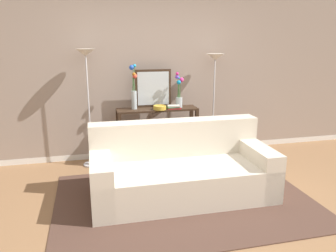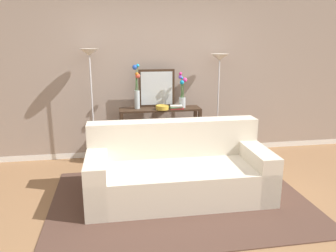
{
  "view_description": "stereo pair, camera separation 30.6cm",
  "coord_description": "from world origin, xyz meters",
  "px_view_note": "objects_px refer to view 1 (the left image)",
  "views": [
    {
      "loc": [
        -1.01,
        -3.14,
        1.88
      ],
      "look_at": [
        0.02,
        1.11,
        0.73
      ],
      "focal_mm": 35.68,
      "sensor_mm": 36.0,
      "label": 1
    },
    {
      "loc": [
        -0.71,
        -3.2,
        1.88
      ],
      "look_at": [
        0.02,
        1.11,
        0.73
      ],
      "focal_mm": 35.68,
      "sensor_mm": 36.0,
      "label": 2
    }
  ],
  "objects_px": {
    "couch": "(181,171)",
    "fruit_bowl": "(160,107)",
    "book_stack": "(173,107)",
    "wall_mirror": "(153,88)",
    "vase_short_flowers": "(179,93)",
    "book_row_under_console": "(140,159)",
    "vase_tall_flowers": "(134,89)",
    "floor_lamp_left": "(87,75)",
    "floor_lamp_right": "(214,77)",
    "console_table": "(157,126)"
  },
  "relations": [
    {
      "from": "couch",
      "to": "fruit_bowl",
      "type": "bearing_deg",
      "value": 90.84
    },
    {
      "from": "couch",
      "to": "fruit_bowl",
      "type": "height_order",
      "value": "fruit_bowl"
    },
    {
      "from": "book_stack",
      "to": "wall_mirror",
      "type": "bearing_deg",
      "value": 141.12
    },
    {
      "from": "vase_short_flowers",
      "to": "book_row_under_console",
      "type": "relative_size",
      "value": 1.26
    },
    {
      "from": "vase_tall_flowers",
      "to": "floor_lamp_left",
      "type": "bearing_deg",
      "value": 177.9
    },
    {
      "from": "vase_tall_flowers",
      "to": "vase_short_flowers",
      "type": "bearing_deg",
      "value": -2.67
    },
    {
      "from": "vase_tall_flowers",
      "to": "fruit_bowl",
      "type": "xyz_separation_m",
      "value": [
        0.36,
        -0.13,
        -0.27
      ]
    },
    {
      "from": "floor_lamp_left",
      "to": "book_stack",
      "type": "xyz_separation_m",
      "value": [
        1.25,
        -0.14,
        -0.5
      ]
    },
    {
      "from": "vase_tall_flowers",
      "to": "fruit_bowl",
      "type": "bearing_deg",
      "value": -19.89
    },
    {
      "from": "floor_lamp_right",
      "to": "vase_short_flowers",
      "type": "bearing_deg",
      "value": -174.51
    },
    {
      "from": "wall_mirror",
      "to": "book_row_under_console",
      "type": "bearing_deg",
      "value": -152.09
    },
    {
      "from": "couch",
      "to": "wall_mirror",
      "type": "relative_size",
      "value": 3.74
    },
    {
      "from": "couch",
      "to": "vase_short_flowers",
      "type": "bearing_deg",
      "value": 75.74
    },
    {
      "from": "console_table",
      "to": "book_stack",
      "type": "distance_m",
      "value": 0.39
    },
    {
      "from": "console_table",
      "to": "vase_tall_flowers",
      "type": "xyz_separation_m",
      "value": [
        -0.35,
        0.04,
        0.57
      ]
    },
    {
      "from": "floor_lamp_right",
      "to": "vase_tall_flowers",
      "type": "bearing_deg",
      "value": -178.9
    },
    {
      "from": "floor_lamp_left",
      "to": "floor_lamp_right",
      "type": "relative_size",
      "value": 1.05
    },
    {
      "from": "book_row_under_console",
      "to": "floor_lamp_left",
      "type": "bearing_deg",
      "value": 175.24
    },
    {
      "from": "console_table",
      "to": "book_row_under_console",
      "type": "height_order",
      "value": "console_table"
    },
    {
      "from": "book_stack",
      "to": "console_table",
      "type": "bearing_deg",
      "value": 160.63
    },
    {
      "from": "couch",
      "to": "floor_lamp_right",
      "type": "xyz_separation_m",
      "value": [
        0.9,
        1.28,
        1.0
      ]
    },
    {
      "from": "couch",
      "to": "book_row_under_console",
      "type": "xyz_separation_m",
      "value": [
        -0.32,
        1.22,
        -0.25
      ]
    },
    {
      "from": "floor_lamp_left",
      "to": "vase_tall_flowers",
      "type": "distance_m",
      "value": 0.71
    },
    {
      "from": "console_table",
      "to": "vase_short_flowers",
      "type": "relative_size",
      "value": 2.27
    },
    {
      "from": "vase_short_flowers",
      "to": "fruit_bowl",
      "type": "xyz_separation_m",
      "value": [
        -0.33,
        -0.1,
        -0.19
      ]
    },
    {
      "from": "vase_tall_flowers",
      "to": "console_table",
      "type": "bearing_deg",
      "value": -5.99
    },
    {
      "from": "floor_lamp_left",
      "to": "wall_mirror",
      "type": "xyz_separation_m",
      "value": [
        0.99,
        0.07,
        -0.23
      ]
    },
    {
      "from": "wall_mirror",
      "to": "floor_lamp_left",
      "type": "bearing_deg",
      "value": -175.79
    },
    {
      "from": "vase_tall_flowers",
      "to": "book_row_under_console",
      "type": "distance_m",
      "value": 1.09
    },
    {
      "from": "book_stack",
      "to": "book_row_under_console",
      "type": "distance_m",
      "value": 0.97
    },
    {
      "from": "couch",
      "to": "console_table",
      "type": "distance_m",
      "value": 1.25
    },
    {
      "from": "console_table",
      "to": "book_stack",
      "type": "bearing_deg",
      "value": -19.37
    },
    {
      "from": "couch",
      "to": "vase_tall_flowers",
      "type": "height_order",
      "value": "vase_tall_flowers"
    },
    {
      "from": "couch",
      "to": "vase_short_flowers",
      "type": "height_order",
      "value": "vase_short_flowers"
    },
    {
      "from": "vase_short_flowers",
      "to": "fruit_bowl",
      "type": "height_order",
      "value": "vase_short_flowers"
    },
    {
      "from": "fruit_bowl",
      "to": "floor_lamp_left",
      "type": "bearing_deg",
      "value": 171.4
    },
    {
      "from": "couch",
      "to": "book_stack",
      "type": "height_order",
      "value": "book_stack"
    },
    {
      "from": "floor_lamp_right",
      "to": "fruit_bowl",
      "type": "relative_size",
      "value": 8.56
    },
    {
      "from": "couch",
      "to": "book_row_under_console",
      "type": "distance_m",
      "value": 1.29
    },
    {
      "from": "couch",
      "to": "vase_short_flowers",
      "type": "xyz_separation_m",
      "value": [
        0.31,
        1.23,
        0.76
      ]
    },
    {
      "from": "couch",
      "to": "vase_tall_flowers",
      "type": "xyz_separation_m",
      "value": [
        -0.38,
        1.26,
        0.84
      ]
    },
    {
      "from": "couch",
      "to": "floor_lamp_right",
      "type": "height_order",
      "value": "floor_lamp_right"
    },
    {
      "from": "console_table",
      "to": "fruit_bowl",
      "type": "distance_m",
      "value": 0.32
    },
    {
      "from": "floor_lamp_left",
      "to": "book_stack",
      "type": "relative_size",
      "value": 8.3
    },
    {
      "from": "book_stack",
      "to": "book_row_under_console",
      "type": "relative_size",
      "value": 0.48
    },
    {
      "from": "wall_mirror",
      "to": "book_row_under_console",
      "type": "height_order",
      "value": "wall_mirror"
    },
    {
      "from": "floor_lamp_left",
      "to": "vase_tall_flowers",
      "type": "xyz_separation_m",
      "value": [
        0.67,
        -0.02,
        -0.22
      ]
    },
    {
      "from": "vase_short_flowers",
      "to": "floor_lamp_right",
      "type": "bearing_deg",
      "value": 5.49
    },
    {
      "from": "wall_mirror",
      "to": "vase_short_flowers",
      "type": "relative_size",
      "value": 1.06
    },
    {
      "from": "fruit_bowl",
      "to": "book_stack",
      "type": "bearing_deg",
      "value": 3.37
    }
  ]
}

